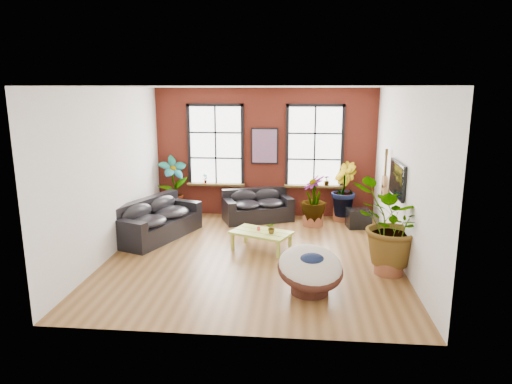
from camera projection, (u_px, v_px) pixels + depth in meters
room at (254, 174)px, 9.46m from camera, size 6.04×6.54×3.54m
sofa_back at (257, 206)px, 12.27m from camera, size 1.99×1.48×0.83m
sofa_left at (156, 220)px, 10.82m from camera, size 1.74×2.49×0.91m
coffee_table at (261, 234)px, 10.00m from camera, size 1.46×1.18×0.49m
papasan_chair at (310, 269)px, 7.84m from camera, size 1.40×1.41×0.85m
poster at (265, 146)px, 12.37m from camera, size 0.74×0.06×0.98m
tv_wall_unit at (393, 181)px, 9.69m from camera, size 0.13×1.86×1.20m
media_box at (359, 218)px, 11.62m from camera, size 0.64×0.55×0.48m
pot_back_left at (175, 209)px, 12.74m from camera, size 0.53×0.53×0.36m
pot_back_right at (343, 214)px, 12.25m from camera, size 0.63×0.63×0.36m
pot_right_wall at (389, 263)px, 8.71m from camera, size 0.71×0.71×0.40m
pot_mid at (313, 218)px, 11.80m from camera, size 0.69×0.69×0.38m
floor_plant_back_left at (174, 184)px, 12.54m from camera, size 0.98×0.90×1.54m
floor_plant_back_right at (343, 189)px, 12.11m from camera, size 0.73×0.86×1.43m
floor_plant_right_wall at (392, 224)px, 8.54m from camera, size 1.91×1.95×1.65m
floor_plant_mid at (314, 198)px, 11.66m from camera, size 0.80×0.80×1.18m
table_plant at (272, 228)px, 9.84m from camera, size 0.26×0.24×0.25m
sill_plant_left at (205, 178)px, 12.66m from camera, size 0.17×0.17×0.27m
sill_plant_right at (327, 181)px, 12.37m from camera, size 0.19×0.19×0.27m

